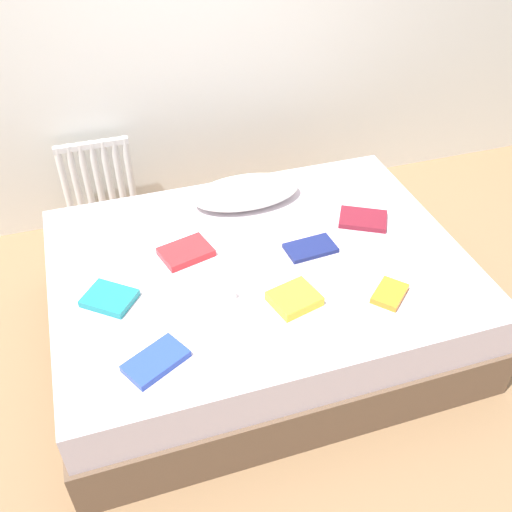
{
  "coord_description": "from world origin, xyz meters",
  "views": [
    {
      "loc": [
        -0.66,
        -2.0,
        2.27
      ],
      "look_at": [
        0.0,
        0.05,
        0.48
      ],
      "focal_mm": 40.24,
      "sensor_mm": 36.0,
      "label": 1
    }
  ],
  "objects": [
    {
      "name": "textbook_maroon",
      "position": [
        0.61,
        0.13,
        0.51
      ],
      "size": [
        0.3,
        0.27,
        0.03
      ],
      "primitive_type": "cube",
      "rotation": [
        0.0,
        0.0,
        -0.51
      ],
      "color": "maroon",
      "rests_on": "bed"
    },
    {
      "name": "ground_plane",
      "position": [
        0.0,
        0.0,
        0.0
      ],
      "size": [
        8.0,
        8.0,
        0.0
      ],
      "primitive_type": "plane",
      "color": "#93704C"
    },
    {
      "name": "pillow",
      "position": [
        0.09,
        0.5,
        0.56
      ],
      "size": [
        0.59,
        0.31,
        0.11
      ],
      "primitive_type": "ellipsoid",
      "color": "white",
      "rests_on": "bed"
    },
    {
      "name": "textbook_navy",
      "position": [
        0.26,
        -0.01,
        0.51
      ],
      "size": [
        0.25,
        0.16,
        0.02
      ],
      "primitive_type": "cube",
      "rotation": [
        0.0,
        0.0,
        0.08
      ],
      "color": "navy",
      "rests_on": "bed"
    },
    {
      "name": "textbook_yellow",
      "position": [
        0.06,
        -0.33,
        0.52
      ],
      "size": [
        0.24,
        0.22,
        0.05
      ],
      "primitive_type": "cube",
      "rotation": [
        0.0,
        0.0,
        0.26
      ],
      "color": "yellow",
      "rests_on": "bed"
    },
    {
      "name": "textbook_red",
      "position": [
        -0.33,
        0.14,
        0.52
      ],
      "size": [
        0.27,
        0.23,
        0.04
      ],
      "primitive_type": "cube",
      "rotation": [
        0.0,
        0.0,
        0.26
      ],
      "color": "red",
      "rests_on": "bed"
    },
    {
      "name": "textbook_orange",
      "position": [
        0.47,
        -0.42,
        0.51
      ],
      "size": [
        0.21,
        0.21,
        0.03
      ],
      "primitive_type": "cube",
      "rotation": [
        0.0,
        0.0,
        0.73
      ],
      "color": "orange",
      "rests_on": "bed"
    },
    {
      "name": "textbook_teal",
      "position": [
        -0.72,
        -0.07,
        0.52
      ],
      "size": [
        0.27,
        0.26,
        0.03
      ],
      "primitive_type": "cube",
      "rotation": [
        0.0,
        0.0,
        -0.68
      ],
      "color": "teal",
      "rests_on": "bed"
    },
    {
      "name": "textbook_blue",
      "position": [
        -0.59,
        -0.49,
        0.52
      ],
      "size": [
        0.28,
        0.24,
        0.03
      ],
      "primitive_type": "cube",
      "rotation": [
        0.0,
        0.0,
        0.49
      ],
      "color": "#2847B7",
      "rests_on": "bed"
    },
    {
      "name": "bed",
      "position": [
        0.0,
        0.0,
        0.25
      ],
      "size": [
        2.0,
        1.5,
        0.5
      ],
      "color": "brown",
      "rests_on": "ground"
    },
    {
      "name": "textbook_white",
      "position": [
        -0.29,
        -0.17,
        0.52
      ],
      "size": [
        0.22,
        0.21,
        0.04
      ],
      "primitive_type": "cube",
      "rotation": [
        0.0,
        0.0,
        0.29
      ],
      "color": "white",
      "rests_on": "bed"
    },
    {
      "name": "radiator",
      "position": [
        -0.66,
        1.2,
        0.37
      ],
      "size": [
        0.44,
        0.04,
        0.51
      ],
      "color": "white",
      "rests_on": "ground"
    }
  ]
}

